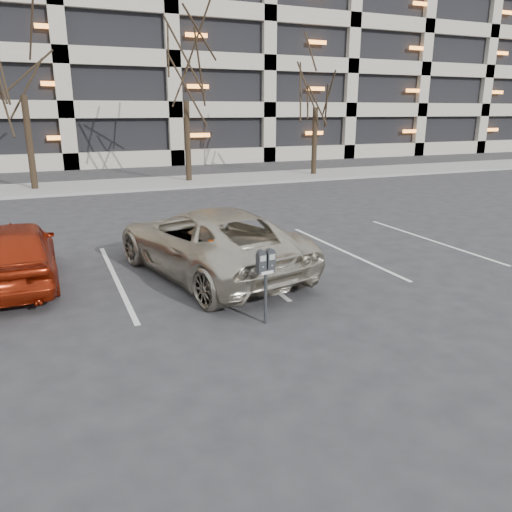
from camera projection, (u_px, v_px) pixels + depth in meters
The scene contains 10 objects.
ground at pixel (213, 307), 9.00m from camera, with size 140.00×140.00×0.00m, color #28282B.
sidewalk at pixel (106, 186), 23.13m from camera, with size 80.00×4.00×0.12m, color gray.
stall_lines at pixel (116, 279), 10.51m from camera, with size 16.90×5.20×0.00m.
parking_garage at pixel (221, 37), 40.82m from camera, with size 52.00×20.00×19.00m.
tree_b at pixel (16, 32), 20.22m from camera, with size 3.95×3.95×8.98m.
tree_c at pixel (184, 47), 22.90m from camera, with size 3.79×3.79×8.61m.
tree_d at pixel (317, 63), 25.65m from camera, with size 3.51×3.51×7.98m.
parking_meter at pixel (266, 268), 8.05m from camera, with size 0.33×0.16×1.25m.
suv_silver at pixel (208, 241), 10.68m from camera, with size 3.49×5.60×1.45m.
car_red at pixel (14, 253), 10.01m from camera, with size 1.58×3.92×1.34m, color #9A250E.
Camera 1 is at (-2.54, -8.02, 3.40)m, focal length 35.00 mm.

